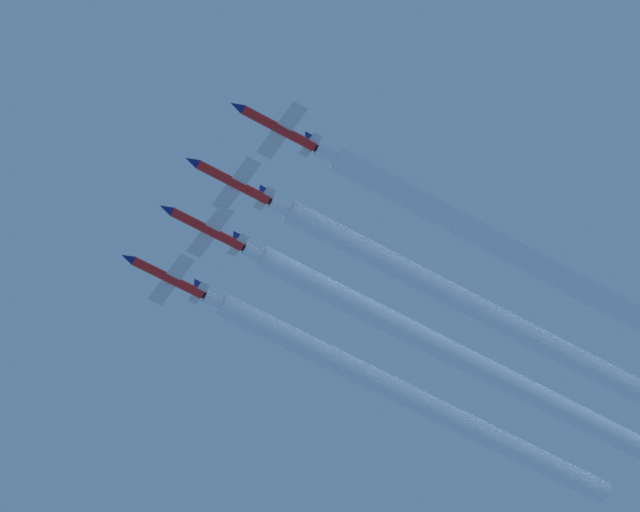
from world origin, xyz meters
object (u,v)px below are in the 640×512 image
(jet_far_left, at_px, (276,127))
(jet_center, at_px, (204,228))
(jet_inner_right, at_px, (165,276))
(jet_inner_left, at_px, (231,181))

(jet_far_left, distance_m, jet_center, 15.38)
(jet_far_left, height_order, jet_inner_right, jet_far_left)
(jet_far_left, bearing_deg, jet_inner_right, 0.07)
(jet_inner_left, distance_m, jet_inner_right, 14.84)
(jet_far_left, distance_m, jet_inner_right, 23.38)
(jet_far_left, relative_size, jet_inner_left, 1.00)
(jet_inner_right, bearing_deg, jet_inner_left, 178.25)
(jet_center, xyz_separation_m, jet_inner_right, (8.00, 0.31, -0.07))
(jet_center, bearing_deg, jet_inner_left, 173.63)
(jet_center, bearing_deg, jet_inner_right, 2.22)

